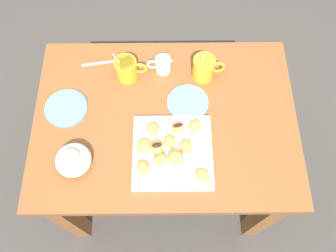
# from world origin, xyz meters

# --- Properties ---
(ground_plane) EXTENTS (8.00, 8.00, 0.00)m
(ground_plane) POSITION_xyz_m (0.00, 0.00, 0.00)
(ground_plane) COLOR #423D38
(dining_table) EXTENTS (0.99, 0.70, 0.74)m
(dining_table) POSITION_xyz_m (0.00, 0.00, 0.59)
(dining_table) COLOR brown
(dining_table) RESTS_ON ground_plane
(pastry_plate_square) EXTENTS (0.28, 0.28, 0.02)m
(pastry_plate_square) POSITION_xyz_m (0.03, -0.14, 0.75)
(pastry_plate_square) COLOR white
(pastry_plate_square) RESTS_ON dining_table
(coffee_mug_mustard_left) EXTENTS (0.12, 0.09, 0.14)m
(coffee_mug_mustard_left) POSITION_xyz_m (-0.15, 0.19, 0.79)
(coffee_mug_mustard_left) COLOR gold
(coffee_mug_mustard_left) RESTS_ON dining_table
(coffee_mug_mustard_right) EXTENTS (0.13, 0.08, 0.15)m
(coffee_mug_mustard_right) POSITION_xyz_m (0.15, 0.19, 0.80)
(coffee_mug_mustard_right) COLOR gold
(coffee_mug_mustard_right) RESTS_ON dining_table
(cream_pitcher_white) EXTENTS (0.10, 0.06, 0.07)m
(cream_pitcher_white) POSITION_xyz_m (-0.01, 0.22, 0.78)
(cream_pitcher_white) COLOR white
(cream_pitcher_white) RESTS_ON dining_table
(ice_cream_bowl) EXTENTS (0.12, 0.12, 0.09)m
(ice_cream_bowl) POSITION_xyz_m (-0.32, -0.17, 0.78)
(ice_cream_bowl) COLOR white
(ice_cream_bowl) RESTS_ON dining_table
(saucer_sky_left) EXTENTS (0.16, 0.16, 0.01)m
(saucer_sky_left) POSITION_xyz_m (0.09, 0.06, 0.75)
(saucer_sky_left) COLOR #66A8DB
(saucer_sky_left) RESTS_ON dining_table
(saucer_sky_right) EXTENTS (0.16, 0.16, 0.01)m
(saucer_sky_right) POSITION_xyz_m (-0.37, 0.04, 0.75)
(saucer_sky_right) COLOR #66A8DB
(saucer_sky_right) RESTS_ON dining_table
(loose_spoon_near_saucer) EXTENTS (0.16, 0.04, 0.01)m
(loose_spoon_near_saucer) POSITION_xyz_m (-0.23, 0.25, 0.75)
(loose_spoon_near_saucer) COLOR silver
(loose_spoon_near_saucer) RESTS_ON dining_table
(beignet_0) EXTENTS (0.05, 0.06, 0.04)m
(beignet_0) POSITION_xyz_m (-0.04, -0.06, 0.78)
(beignet_0) COLOR #D19347
(beignet_0) RESTS_ON pastry_plate_square
(beignet_1) EXTENTS (0.07, 0.07, 0.03)m
(beignet_1) POSITION_xyz_m (0.13, -0.23, 0.77)
(beignet_1) COLOR #D19347
(beignet_1) RESTS_ON pastry_plate_square
(beignet_2) EXTENTS (0.06, 0.06, 0.04)m
(beignet_2) POSITION_xyz_m (0.04, -0.17, 0.78)
(beignet_2) COLOR #D19347
(beignet_2) RESTS_ON pastry_plate_square
(beignet_3) EXTENTS (0.07, 0.07, 0.03)m
(beignet_3) POSITION_xyz_m (-0.08, -0.12, 0.77)
(beignet_3) COLOR #D19347
(beignet_3) RESTS_ON pastry_plate_square
(beignet_4) EXTENTS (0.07, 0.07, 0.04)m
(beignet_4) POSITION_xyz_m (-0.02, -0.18, 0.78)
(beignet_4) COLOR #D19347
(beignet_4) RESTS_ON pastry_plate_square
(beignet_5) EXTENTS (0.06, 0.07, 0.03)m
(beignet_5) POSITION_xyz_m (0.11, -0.05, 0.77)
(beignet_5) COLOR #D19347
(beignet_5) RESTS_ON pastry_plate_square
(beignet_6) EXTENTS (0.06, 0.06, 0.04)m
(beignet_6) POSITION_xyz_m (0.07, -0.13, 0.78)
(beignet_6) COLOR #D19347
(beignet_6) RESTS_ON pastry_plate_square
(beignet_7) EXTENTS (0.06, 0.06, 0.03)m
(beignet_7) POSITION_xyz_m (0.02, -0.11, 0.78)
(beignet_7) COLOR #D19347
(beignet_7) RESTS_ON pastry_plate_square
(beignet_8) EXTENTS (0.06, 0.06, 0.04)m
(beignet_8) POSITION_xyz_m (-0.08, -0.20, 0.78)
(beignet_8) COLOR #D19347
(beignet_8) RESTS_ON pastry_plate_square
(beignet_9) EXTENTS (0.05, 0.06, 0.04)m
(beignet_9) POSITION_xyz_m (-0.03, -0.13, 0.78)
(beignet_9) COLOR #D19347
(beignet_9) RESTS_ON pastry_plate_square
(chocolate_drizzle_9) EXTENTS (0.04, 0.02, 0.00)m
(chocolate_drizzle_9) POSITION_xyz_m (-0.03, -0.13, 0.80)
(chocolate_drizzle_9) COLOR black
(chocolate_drizzle_9) RESTS_ON beignet_9
(beignet_10) EXTENTS (0.07, 0.06, 0.04)m
(beignet_10) POSITION_xyz_m (0.04, -0.05, 0.78)
(beignet_10) COLOR #D19347
(beignet_10) RESTS_ON pastry_plate_square
(chocolate_drizzle_10) EXTENTS (0.04, 0.02, 0.00)m
(chocolate_drizzle_10) POSITION_xyz_m (0.04, -0.05, 0.79)
(chocolate_drizzle_10) COLOR black
(chocolate_drizzle_10) RESTS_ON beignet_10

